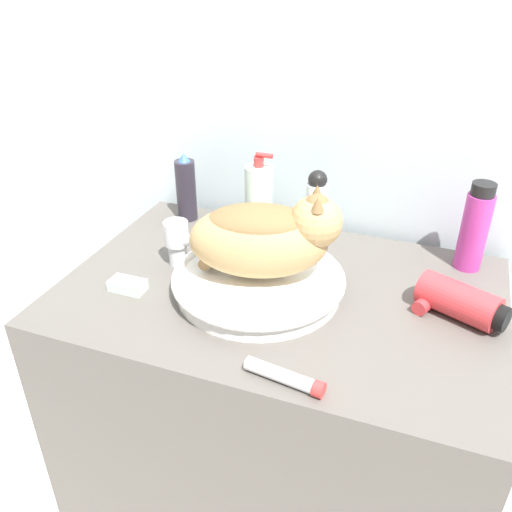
# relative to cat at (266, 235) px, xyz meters

# --- Properties ---
(wall_back) EXTENTS (8.00, 0.05, 2.40)m
(wall_back) POSITION_rel_cat_xyz_m (0.03, 0.39, 0.20)
(wall_back) COLOR silver
(wall_back) RESTS_ON ground_plane
(vanity_counter) EXTENTS (0.95, 0.63, 0.86)m
(vanity_counter) POSITION_rel_cat_xyz_m (0.03, 0.02, -0.57)
(vanity_counter) COLOR #56514C
(vanity_counter) RESTS_ON ground_plane
(sink_basin) EXTENTS (0.38, 0.38, 0.05)m
(sink_basin) POSITION_rel_cat_xyz_m (-0.01, -0.01, -0.11)
(sink_basin) COLOR white
(sink_basin) RESTS_ON vanity_counter
(cat) EXTENTS (0.33, 0.23, 0.20)m
(cat) POSITION_rel_cat_xyz_m (0.00, 0.00, 0.00)
(cat) COLOR tan
(cat) RESTS_ON sink_basin
(faucet) EXTENTS (0.15, 0.06, 0.13)m
(faucet) POSITION_rel_cat_xyz_m (-0.22, 0.04, -0.07)
(faucet) COLOR silver
(faucet) RESTS_ON vanity_counter
(shampoo_bottle_tall) EXTENTS (0.06, 0.06, 0.21)m
(shampoo_bottle_tall) POSITION_rel_cat_xyz_m (0.41, 0.26, -0.04)
(shampoo_bottle_tall) COLOR #B2338C
(shampoo_bottle_tall) RESTS_ON vanity_counter
(lotion_bottle_white) EXTENTS (0.05, 0.05, 0.19)m
(lotion_bottle_white) POSITION_rel_cat_xyz_m (0.04, 0.26, -0.05)
(lotion_bottle_white) COLOR silver
(lotion_bottle_white) RESTS_ON vanity_counter
(soap_pump_bottle) EXTENTS (0.07, 0.07, 0.22)m
(soap_pump_bottle) POSITION_rel_cat_xyz_m (-0.11, 0.26, -0.05)
(soap_pump_bottle) COLOR silver
(soap_pump_bottle) RESTS_ON vanity_counter
(hairspray_can_black) EXTENTS (0.05, 0.05, 0.19)m
(hairspray_can_black) POSITION_rel_cat_xyz_m (-0.32, 0.26, -0.05)
(hairspray_can_black) COLOR #28232D
(hairspray_can_black) RESTS_ON vanity_counter
(cream_tube) EXTENTS (0.15, 0.05, 0.03)m
(cream_tube) POSITION_rel_cat_xyz_m (0.13, -0.25, -0.13)
(cream_tube) COLOR silver
(cream_tube) RESTS_ON vanity_counter
(hair_dryer) EXTENTS (0.19, 0.14, 0.07)m
(hair_dryer) POSITION_rel_cat_xyz_m (0.39, 0.05, -0.11)
(hair_dryer) COLOR #C63338
(hair_dryer) RESTS_ON vanity_counter
(soap_bar) EXTENTS (0.08, 0.04, 0.02)m
(soap_bar) POSITION_rel_cat_xyz_m (-0.29, -0.10, -0.13)
(soap_bar) COLOR silver
(soap_bar) RESTS_ON vanity_counter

